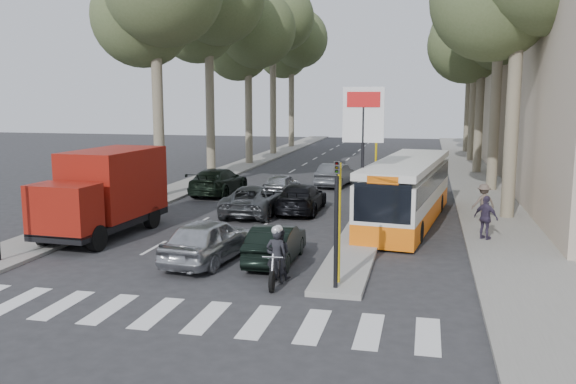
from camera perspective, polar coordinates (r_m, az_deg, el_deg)
name	(u,v)px	position (r m, az deg, el deg)	size (l,w,h in m)	color
ground	(237,270)	(18.87, -4.75, -7.30)	(120.00, 120.00, 0.00)	#28282B
sidewalk_right	(473,174)	(42.68, 16.90, 1.59)	(3.20, 70.00, 0.12)	gray
median_left	(248,163)	(47.51, -3.76, 2.68)	(2.40, 64.00, 0.12)	gray
traffic_island	(375,208)	(28.81, 8.12, -1.49)	(1.50, 26.00, 0.16)	gray
building_far	(563,60)	(52.28, 24.34, 11.21)	(11.00, 20.00, 16.00)	#B7A88E
billboard	(363,140)	(22.41, 7.03, 4.89)	(1.50, 12.10, 5.60)	yellow
traffic_light_island	(337,203)	(16.15, 4.56, -1.01)	(0.16, 0.41, 3.60)	black
tree_l_b	(211,2)	(40.14, -7.26, 17.23)	(7.40, 7.20, 14.88)	#6B604C
tree_l_c	(250,32)	(47.50, -3.58, 14.74)	(7.40, 7.20, 13.71)	#6B604C
tree_l_d	(274,21)	(55.39, -1.27, 15.73)	(7.40, 7.20, 15.66)	#6B604C
tree_l_e	(293,41)	(63.06, 0.47, 13.97)	(7.40, 7.20, 14.49)	#6B604C
tree_r_c	(485,28)	(43.72, 17.97, 14.37)	(7.40, 7.20, 13.32)	#6B604C
tree_r_d	(478,21)	(51.80, 17.38, 15.03)	(7.40, 7.20, 14.88)	#6B604C
tree_r_e	(472,39)	(59.69, 16.85, 13.54)	(7.40, 7.20, 14.10)	#6B604C
silver_hatchback	(208,240)	(19.74, -7.46, -4.45)	(1.70, 4.23, 1.44)	#AEB1B6
dark_hatchback	(276,243)	(19.53, -1.15, -4.83)	(1.31, 3.75, 1.23)	black
queue_car_a	(254,200)	(27.35, -3.17, -0.75)	(2.18, 4.73, 1.31)	#46494D
queue_car_b	(301,198)	(27.84, 1.23, -0.56)	(1.84, 4.53, 1.32)	black
queue_car_c	(282,185)	(32.47, -0.59, 0.70)	(1.40, 3.49, 1.19)	#9EA1A5
queue_car_d	(335,175)	(35.99, 4.43, 1.62)	(1.42, 4.07, 1.34)	#505359
queue_car_e	(218,181)	(33.07, -6.53, 1.01)	(2.00, 4.93, 1.43)	black
red_truck	(106,191)	(24.07, -16.70, 0.08)	(2.64, 6.19, 3.24)	black
city_bus	(407,190)	(25.74, 11.09, 0.21)	(3.56, 10.46, 2.70)	orange
motorcycle	(277,256)	(17.43, -1.00, -6.01)	(0.74, 2.00, 1.70)	black
pedestrian_near	(486,218)	(23.20, 18.03, -2.29)	(0.94, 0.46, 1.60)	#3A3048
pedestrian_far	(484,202)	(26.64, 17.83, -0.92)	(1.00, 0.44, 1.55)	brown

